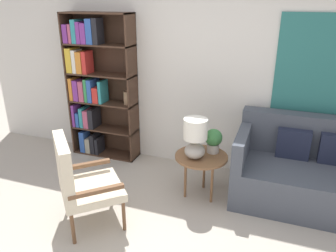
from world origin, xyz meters
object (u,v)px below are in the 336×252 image
(bookshelf, at_px, (93,86))
(side_table, at_px, (201,159))
(potted_plant, at_px, (213,140))
(table_lamp, at_px, (195,137))
(armchair, at_px, (78,178))
(couch, at_px, (311,173))

(bookshelf, height_order, side_table, bookshelf)
(bookshelf, distance_m, potted_plant, 1.90)
(side_table, bearing_deg, table_lamp, -126.22)
(bookshelf, xyz_separation_m, table_lamp, (1.65, -0.67, -0.26))
(side_table, height_order, table_lamp, table_lamp)
(side_table, bearing_deg, bookshelf, 160.89)
(armchair, relative_size, potted_plant, 3.40)
(bookshelf, relative_size, table_lamp, 4.36)
(bookshelf, bearing_deg, potted_plant, -14.35)
(side_table, distance_m, potted_plant, 0.26)
(couch, height_order, table_lamp, table_lamp)
(side_table, bearing_deg, potted_plant, 52.13)
(armchair, height_order, potted_plant, armchair)
(armchair, distance_m, side_table, 1.35)
(armchair, xyz_separation_m, side_table, (0.99, 0.91, -0.06))
(couch, xyz_separation_m, potted_plant, (-1.08, -0.19, 0.33))
(bookshelf, xyz_separation_m, side_table, (1.71, -0.59, -0.55))
(couch, bearing_deg, table_lamp, -162.22)
(couch, xyz_separation_m, side_table, (-1.18, -0.32, 0.12))
(side_table, xyz_separation_m, potted_plant, (0.10, 0.13, 0.20))
(armchair, distance_m, couch, 2.50)
(bookshelf, bearing_deg, armchair, -64.34)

